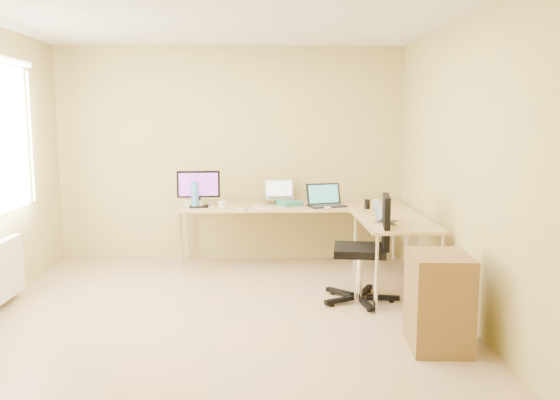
{
  "coord_description": "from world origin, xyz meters",
  "views": [
    {
      "loc": [
        0.36,
        -4.78,
        1.73
      ],
      "look_at": [
        0.55,
        1.1,
        0.9
      ],
      "focal_mm": 36.79,
      "sensor_mm": 36.0,
      "label": 1
    }
  ],
  "objects_px": {
    "laptop_center": "(280,190)",
    "office_chair": "(360,250)",
    "desk_return": "(394,255)",
    "mug": "(222,205)",
    "keyboard": "(254,209)",
    "water_bottle": "(195,194)",
    "cabinet": "(439,302)",
    "laptop_black": "(327,195)",
    "laptop_return": "(387,213)",
    "desk_main": "(293,236)",
    "monitor": "(199,189)",
    "desk_fan": "(210,192)"
  },
  "relations": [
    {
      "from": "desk_main",
      "to": "keyboard",
      "type": "distance_m",
      "value": 0.66
    },
    {
      "from": "mug",
      "to": "laptop_return",
      "type": "xyz_separation_m",
      "value": [
        1.66,
        -0.91,
        0.05
      ]
    },
    {
      "from": "monitor",
      "to": "mug",
      "type": "distance_m",
      "value": 0.37
    },
    {
      "from": "desk_return",
      "to": "laptop_return",
      "type": "distance_m",
      "value": 0.5
    },
    {
      "from": "mug",
      "to": "office_chair",
      "type": "distance_m",
      "value": 1.77
    },
    {
      "from": "desk_fan",
      "to": "cabinet",
      "type": "distance_m",
      "value": 3.35
    },
    {
      "from": "keyboard",
      "to": "office_chair",
      "type": "distance_m",
      "value": 1.48
    },
    {
      "from": "laptop_return",
      "to": "office_chair",
      "type": "xyz_separation_m",
      "value": [
        -0.29,
        -0.18,
        -0.33
      ]
    },
    {
      "from": "keyboard",
      "to": "water_bottle",
      "type": "height_order",
      "value": "water_bottle"
    },
    {
      "from": "desk_return",
      "to": "mug",
      "type": "xyz_separation_m",
      "value": [
        -1.78,
        0.75,
        0.41
      ]
    },
    {
      "from": "desk_main",
      "to": "keyboard",
      "type": "height_order",
      "value": "keyboard"
    },
    {
      "from": "keyboard",
      "to": "mug",
      "type": "distance_m",
      "value": 0.36
    },
    {
      "from": "laptop_black",
      "to": "keyboard",
      "type": "xyz_separation_m",
      "value": [
        -0.84,
        -0.19,
        -0.12
      ]
    },
    {
      "from": "laptop_return",
      "to": "laptop_center",
      "type": "bearing_deg",
      "value": 61.82
    },
    {
      "from": "desk_return",
      "to": "laptop_return",
      "type": "bearing_deg",
      "value": -127.7
    },
    {
      "from": "laptop_center",
      "to": "desk_main",
      "type": "bearing_deg",
      "value": -52.65
    },
    {
      "from": "laptop_return",
      "to": "cabinet",
      "type": "relative_size",
      "value": 0.39
    },
    {
      "from": "keyboard",
      "to": "cabinet",
      "type": "relative_size",
      "value": 0.53
    },
    {
      "from": "laptop_black",
      "to": "office_chair",
      "type": "height_order",
      "value": "office_chair"
    },
    {
      "from": "mug",
      "to": "water_bottle",
      "type": "xyz_separation_m",
      "value": [
        -0.32,
        0.13,
        0.1
      ]
    },
    {
      "from": "keyboard",
      "to": "desk_return",
      "type": "bearing_deg",
      "value": -25.15
    },
    {
      "from": "desk_return",
      "to": "laptop_center",
      "type": "height_order",
      "value": "laptop_center"
    },
    {
      "from": "cabinet",
      "to": "desk_return",
      "type": "bearing_deg",
      "value": 93.49
    },
    {
      "from": "water_bottle",
      "to": "laptop_center",
      "type": "bearing_deg",
      "value": 15.77
    },
    {
      "from": "keyboard",
      "to": "desk_fan",
      "type": "xyz_separation_m",
      "value": [
        -0.53,
        0.5,
        0.12
      ]
    },
    {
      "from": "mug",
      "to": "office_chair",
      "type": "height_order",
      "value": "office_chair"
    },
    {
      "from": "laptop_center",
      "to": "laptop_return",
      "type": "relative_size",
      "value": 1.21
    },
    {
      "from": "water_bottle",
      "to": "cabinet",
      "type": "bearing_deg",
      "value": -48.32
    },
    {
      "from": "desk_return",
      "to": "water_bottle",
      "type": "height_order",
      "value": "water_bottle"
    },
    {
      "from": "desk_return",
      "to": "office_chair",
      "type": "relative_size",
      "value": 1.25
    },
    {
      "from": "laptop_return",
      "to": "laptop_black",
      "type": "bearing_deg",
      "value": 48.52
    },
    {
      "from": "water_bottle",
      "to": "laptop_return",
      "type": "xyz_separation_m",
      "value": [
        1.98,
        -1.04,
        -0.05
      ]
    },
    {
      "from": "laptop_center",
      "to": "office_chair",
      "type": "distance_m",
      "value": 1.71
    },
    {
      "from": "desk_main",
      "to": "monitor",
      "type": "height_order",
      "value": "monitor"
    },
    {
      "from": "laptop_black",
      "to": "laptop_return",
      "type": "bearing_deg",
      "value": -83.4
    },
    {
      "from": "cabinet",
      "to": "laptop_center",
      "type": "bearing_deg",
      "value": 116.56
    },
    {
      "from": "monitor",
      "to": "laptop_return",
      "type": "bearing_deg",
      "value": -33.9
    },
    {
      "from": "laptop_black",
      "to": "water_bottle",
      "type": "relative_size",
      "value": 1.4
    },
    {
      "from": "desk_return",
      "to": "water_bottle",
      "type": "bearing_deg",
      "value": 157.27
    },
    {
      "from": "laptop_center",
      "to": "laptop_black",
      "type": "xyz_separation_m",
      "value": [
        0.53,
        -0.26,
        -0.03
      ]
    },
    {
      "from": "monitor",
      "to": "laptop_return",
      "type": "xyz_separation_m",
      "value": [
        1.94,
        -1.08,
        -0.11
      ]
    },
    {
      "from": "water_bottle",
      "to": "cabinet",
      "type": "relative_size",
      "value": 0.41
    },
    {
      "from": "keyboard",
      "to": "cabinet",
      "type": "bearing_deg",
      "value": -55.78
    },
    {
      "from": "mug",
      "to": "cabinet",
      "type": "relative_size",
      "value": 0.13
    },
    {
      "from": "desk_main",
      "to": "laptop_center",
      "type": "bearing_deg",
      "value": 132.63
    },
    {
      "from": "desk_main",
      "to": "water_bottle",
      "type": "height_order",
      "value": "water_bottle"
    },
    {
      "from": "desk_return",
      "to": "mug",
      "type": "distance_m",
      "value": 1.97
    },
    {
      "from": "laptop_center",
      "to": "keyboard",
      "type": "bearing_deg",
      "value": -129.02
    },
    {
      "from": "keyboard",
      "to": "mug",
      "type": "height_order",
      "value": "mug"
    },
    {
      "from": "monitor",
      "to": "cabinet",
      "type": "height_order",
      "value": "monitor"
    }
  ]
}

